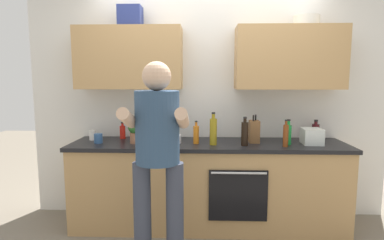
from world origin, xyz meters
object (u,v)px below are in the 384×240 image
(bottle_vinegar, at_px, (286,135))
(bottle_soy, at_px, (245,133))
(bottle_wine, at_px, (316,131))
(bottle_soda, at_px, (288,134))
(person_standing, at_px, (158,151))
(cup_tea, at_px, (98,138))
(mixing_bowl, at_px, (170,139))
(bottle_hotsauce, at_px, (123,132))
(potted_herb, at_px, (136,130))
(knife_block, at_px, (254,131))
(bottle_oil, at_px, (213,131))
(cup_coffee, at_px, (93,135))
(bottle_juice, at_px, (196,134))
(grocery_bag_produce, at_px, (312,136))

(bottle_vinegar, relative_size, bottle_soy, 0.92)
(bottle_wine, height_order, bottle_soda, bottle_soda)
(person_standing, xyz_separation_m, cup_tea, (-0.73, 0.79, -0.05))
(bottle_vinegar, relative_size, mixing_bowl, 1.19)
(bottle_hotsauce, xyz_separation_m, bottle_wine, (2.11, 0.02, 0.02))
(person_standing, distance_m, potted_herb, 0.87)
(bottle_soy, height_order, bottle_soda, bottle_soy)
(person_standing, relative_size, bottle_soy, 5.85)
(bottle_vinegar, xyz_separation_m, knife_block, (-0.27, 0.20, 0.00))
(person_standing, distance_m, knife_block, 1.25)
(bottle_oil, bearing_deg, bottle_soy, -5.84)
(cup_tea, xyz_separation_m, knife_block, (1.61, 0.09, 0.07))
(person_standing, height_order, cup_coffee, person_standing)
(bottle_soy, relative_size, bottle_juice, 1.23)
(bottle_soy, height_order, grocery_bag_produce, bottle_soy)
(person_standing, xyz_separation_m, bottle_juice, (0.28, 0.80, -0.01))
(bottle_vinegar, distance_m, bottle_juice, 0.88)
(mixing_bowl, bearing_deg, cup_tea, -178.25)
(cup_coffee, bearing_deg, mixing_bowl, -8.99)
(bottle_oil, xyz_separation_m, potted_herb, (-0.79, 0.05, 0.00))
(bottle_hotsauce, relative_size, bottle_soda, 0.72)
(bottle_wine, distance_m, bottle_soda, 0.45)
(bottle_wine, bearing_deg, bottle_oil, -164.56)
(cup_coffee, bearing_deg, bottle_wine, 2.53)
(bottle_soy, relative_size, mixing_bowl, 1.29)
(bottle_hotsauce, relative_size, cup_coffee, 1.71)
(person_standing, height_order, bottle_vinegar, person_standing)
(bottle_soda, xyz_separation_m, potted_herb, (-1.55, 0.01, 0.03))
(bottle_hotsauce, bearing_deg, cup_coffee, -163.57)
(knife_block, height_order, grocery_bag_produce, knife_block)
(bottle_hotsauce, bearing_deg, person_standing, -62.60)
(bottle_vinegar, bearing_deg, cup_coffee, 172.34)
(bottle_vinegar, bearing_deg, bottle_juice, 172.15)
(bottle_soda, distance_m, grocery_bag_produce, 0.25)
(person_standing, relative_size, bottle_wine, 7.75)
(cup_coffee, relative_size, potted_herb, 0.43)
(bottle_vinegar, bearing_deg, bottle_hotsauce, 168.05)
(bottle_hotsauce, height_order, bottle_juice, bottle_juice)
(bottle_soy, distance_m, mixing_bowl, 0.76)
(bottle_juice, xyz_separation_m, mixing_bowl, (-0.27, 0.01, -0.05))
(bottle_juice, xyz_separation_m, knife_block, (0.60, 0.08, 0.02))
(cup_coffee, xyz_separation_m, mixing_bowl, (0.86, -0.14, -0.01))
(person_standing, xyz_separation_m, bottle_hotsauce, (-0.54, 1.04, -0.03))
(bottle_soda, bearing_deg, cup_tea, 179.91)
(grocery_bag_produce, bearing_deg, bottle_vinegar, -154.72)
(bottle_soy, xyz_separation_m, potted_herb, (-1.10, 0.08, 0.02))
(person_standing, height_order, bottle_soy, person_standing)
(cup_coffee, distance_m, knife_block, 1.73)
(cup_coffee, relative_size, cup_tea, 1.12)
(bottle_vinegar, relative_size, bottle_oil, 0.81)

